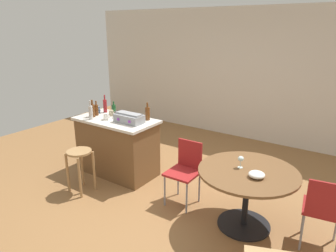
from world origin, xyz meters
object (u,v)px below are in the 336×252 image
wooden_stool (80,161)px  bottle_5 (91,112)px  toolbox (129,118)px  bottle_1 (96,110)px  serving_bowl (257,175)px  bottle_0 (147,113)px  dining_table (247,184)px  bottle_2 (114,109)px  bottle_4 (93,110)px  kitchen_island (117,146)px  cup_2 (118,115)px  folding_chair_near (324,208)px  cup_0 (106,116)px  cup_1 (111,113)px  wine_glass (241,159)px  bottle_3 (105,106)px  folding_chair_far (185,168)px  cup_3 (97,110)px

wooden_stool → bottle_5: size_ratio=2.14×
toolbox → bottle_1: size_ratio=1.84×
wooden_stool → serving_bowl: size_ratio=3.53×
bottle_0 → dining_table: bearing=-13.5°
bottle_0 → bottle_2: size_ratio=1.34×
wooden_stool → bottle_4: (-0.37, 0.63, 0.56)m
kitchen_island → bottle_1: bearing=-177.2°
wooden_stool → toolbox: 0.95m
bottle_1 → bottle_4: 0.10m
bottle_4 → wooden_stool: bearing=-59.5°
toolbox → cup_2: 0.35m
wooden_stool → dining_table: dining_table is taller
dining_table → kitchen_island: bearing=175.2°
bottle_0 → folding_chair_near: bearing=-8.3°
cup_0 → cup_1: bearing=114.9°
toolbox → bottle_5: size_ratio=1.48×
kitchen_island → cup_1: 0.55m
bottle_5 → cup_1: 0.35m
toolbox → cup_2: toolbox is taller
bottle_0 → wine_glass: 1.75m
bottle_3 → serving_bowl: bearing=-9.8°
kitchen_island → wooden_stool: bearing=-91.5°
bottle_5 → cup_1: bottle_5 is taller
dining_table → cup_1: 2.48m
bottle_5 → cup_1: size_ratio=2.67×
toolbox → bottle_1: 0.71m
bottle_4 → dining_table: bearing=-1.6°
bottle_3 → cup_2: (0.39, -0.11, -0.07)m
wooden_stool → folding_chair_far: 1.52m
bottle_1 → cup_0: (0.31, -0.09, -0.04)m
bottle_2 → bottle_5: (-0.07, -0.44, 0.03)m
cup_0 → bottle_0: bearing=32.9°
kitchen_island → wine_glass: bearing=-4.4°
toolbox → cup_2: bearing=163.6°
kitchen_island → bottle_5: (-0.31, -0.23, 0.57)m
bottle_5 → kitchen_island: bearing=36.9°
toolbox → wine_glass: toolbox is taller
folding_chair_near → serving_bowl: (-0.68, -0.16, 0.26)m
bottle_0 → bottle_2: 0.69m
folding_chair_far → bottle_4: (-1.76, 0.01, 0.53)m
bottle_1 → bottle_4: size_ratio=0.87×
bottle_0 → bottle_5: bottle_5 is taller
bottle_0 → bottle_4: (-0.84, -0.36, -0.00)m
bottle_5 → cup_3: size_ratio=2.39×
dining_table → bottle_4: (-2.64, 0.07, 0.46)m
bottle_0 → cup_3: bearing=-170.2°
bottle_0 → bottle_1: 0.89m
folding_chair_far → bottle_3: bearing=170.1°
dining_table → wine_glass: 0.30m
kitchen_island → cup_0: size_ratio=10.64×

